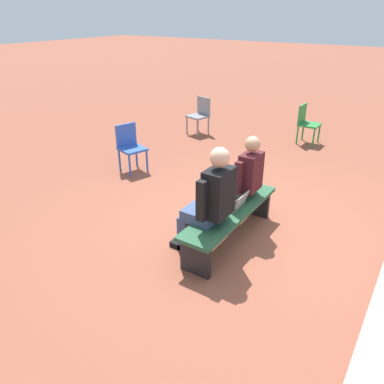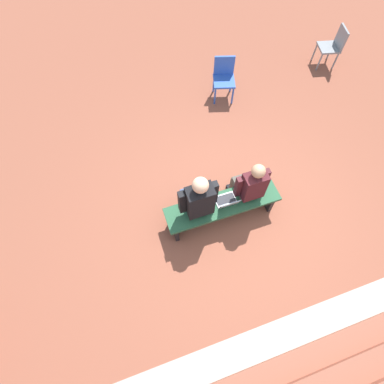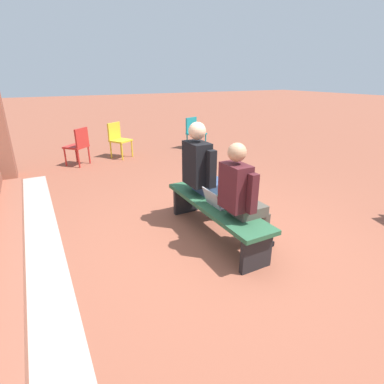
{
  "view_description": "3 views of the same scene",
  "coord_description": "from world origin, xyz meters",
  "px_view_note": "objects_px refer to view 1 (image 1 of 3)",
  "views": [
    {
      "loc": [
        3.91,
        1.76,
        2.68
      ],
      "look_at": [
        0.52,
        -0.49,
        0.68
      ],
      "focal_mm": 35.0,
      "sensor_mm": 36.0,
      "label": 1
    },
    {
      "loc": [
        1.4,
        1.76,
        4.51
      ],
      "look_at": [
        0.69,
        -0.31,
        0.68
      ],
      "focal_mm": 28.0,
      "sensor_mm": 36.0,
      "label": 2
    },
    {
      "loc": [
        -2.56,
        1.76,
        1.92
      ],
      "look_at": [
        0.29,
        0.23,
        0.65
      ],
      "focal_mm": 28.0,
      "sensor_mm": 36.0,
      "label": 3
    }
  ],
  "objects_px": {
    "laptop": "(234,204)",
    "bench": "(230,216)",
    "plastic_chair_far_left": "(200,113)",
    "person_adult": "(210,200)",
    "plastic_chair_near_bench_left": "(130,145)",
    "plastic_chair_far_right": "(306,121)",
    "person_student": "(243,179)"
  },
  "relations": [
    {
      "from": "person_adult",
      "to": "plastic_chair_far_left",
      "type": "height_order",
      "value": "person_adult"
    },
    {
      "from": "plastic_chair_near_bench_left",
      "to": "plastic_chair_far_left",
      "type": "distance_m",
      "value": 2.61
    },
    {
      "from": "plastic_chair_far_left",
      "to": "person_adult",
      "type": "bearing_deg",
      "value": 33.66
    },
    {
      "from": "person_adult",
      "to": "plastic_chair_near_bench_left",
      "type": "xyz_separation_m",
      "value": [
        -1.49,
        -2.57,
        -0.25
      ]
    },
    {
      "from": "person_student",
      "to": "plastic_chair_far_left",
      "type": "bearing_deg",
      "value": -140.09
    },
    {
      "from": "plastic_chair_near_bench_left",
      "to": "plastic_chair_far_left",
      "type": "relative_size",
      "value": 1.0
    },
    {
      "from": "person_adult",
      "to": "laptop",
      "type": "relative_size",
      "value": 4.33
    },
    {
      "from": "laptop",
      "to": "bench",
      "type": "bearing_deg",
      "value": -11.18
    },
    {
      "from": "person_student",
      "to": "laptop",
      "type": "relative_size",
      "value": 4.01
    },
    {
      "from": "laptop",
      "to": "plastic_chair_far_left",
      "type": "relative_size",
      "value": 0.38
    },
    {
      "from": "person_adult",
      "to": "plastic_chair_near_bench_left",
      "type": "height_order",
      "value": "person_adult"
    },
    {
      "from": "bench",
      "to": "laptop",
      "type": "bearing_deg",
      "value": 168.82
    },
    {
      "from": "person_adult",
      "to": "bench",
      "type": "bearing_deg",
      "value": 170.08
    },
    {
      "from": "plastic_chair_near_bench_left",
      "to": "bench",
      "type": "bearing_deg",
      "value": 67.63
    },
    {
      "from": "person_student",
      "to": "laptop",
      "type": "bearing_deg",
      "value": 11.69
    },
    {
      "from": "plastic_chair_far_right",
      "to": "plastic_chair_far_left",
      "type": "height_order",
      "value": "same"
    },
    {
      "from": "plastic_chair_far_right",
      "to": "plastic_chair_far_left",
      "type": "xyz_separation_m",
      "value": [
        0.68,
        -2.31,
        0.0
      ]
    },
    {
      "from": "person_student",
      "to": "plastic_chair_near_bench_left",
      "type": "height_order",
      "value": "person_student"
    },
    {
      "from": "person_student",
      "to": "bench",
      "type": "bearing_deg",
      "value": 8.49
    },
    {
      "from": "plastic_chair_near_bench_left",
      "to": "plastic_chair_far_left",
      "type": "bearing_deg",
      "value": -176.61
    },
    {
      "from": "bench",
      "to": "person_student",
      "type": "distance_m",
      "value": 0.55
    },
    {
      "from": "person_student",
      "to": "person_adult",
      "type": "xyz_separation_m",
      "value": [
        0.83,
        -0.01,
        0.04
      ]
    },
    {
      "from": "plastic_chair_far_left",
      "to": "laptop",
      "type": "bearing_deg",
      "value": 37.7
    },
    {
      "from": "bench",
      "to": "plastic_chair_far_right",
      "type": "xyz_separation_m",
      "value": [
        -4.37,
        -0.49,
        0.13
      ]
    },
    {
      "from": "person_student",
      "to": "plastic_chair_far_left",
      "type": "relative_size",
      "value": 1.53
    },
    {
      "from": "bench",
      "to": "plastic_chair_far_right",
      "type": "height_order",
      "value": "plastic_chair_far_right"
    },
    {
      "from": "laptop",
      "to": "plastic_chair_near_bench_left",
      "type": "distance_m",
      "value": 2.85
    },
    {
      "from": "bench",
      "to": "person_adult",
      "type": "bearing_deg",
      "value": -9.92
    },
    {
      "from": "bench",
      "to": "plastic_chair_far_left",
      "type": "distance_m",
      "value": 4.63
    },
    {
      "from": "plastic_chair_near_bench_left",
      "to": "person_adult",
      "type": "bearing_deg",
      "value": 59.97
    },
    {
      "from": "person_student",
      "to": "plastic_chair_near_bench_left",
      "type": "distance_m",
      "value": 2.67
    },
    {
      "from": "person_student",
      "to": "plastic_chair_near_bench_left",
      "type": "xyz_separation_m",
      "value": [
        -0.66,
        -2.58,
        -0.21
      ]
    }
  ]
}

